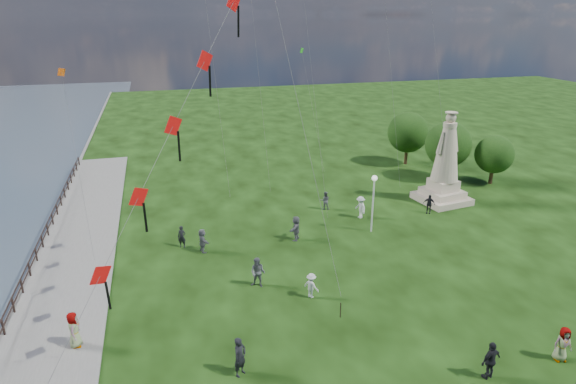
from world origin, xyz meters
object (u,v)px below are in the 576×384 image
object	(u,v)px
person_4	(563,344)
person_5	(202,241)
person_0	(240,357)
person_10	(74,331)
person_9	(429,204)
person_8	(360,207)
person_1	(258,273)
statue	(445,169)
person_6	(182,237)
person_7	(325,200)
person_2	(311,286)
person_3	(491,360)
lamppost	(374,192)
person_11	(296,228)

from	to	relation	value
person_4	person_5	xyz separation A→B (m)	(-14.88, 15.47, -0.03)
person_0	person_10	size ratio (longest dim) A/B	1.04
person_5	person_9	bearing A→B (deg)	-95.57
person_8	person_5	bearing A→B (deg)	-90.35
person_4	person_9	world-z (taller)	person_4
person_1	person_4	xyz separation A→B (m)	(12.21, -10.10, -0.06)
person_8	person_9	xyz separation A→B (m)	(5.75, -0.59, -0.10)
statue	person_5	xyz separation A→B (m)	(-20.87, -3.97, -2.10)
person_1	person_8	xyz separation A→B (m)	(9.96, 7.90, -0.03)
person_0	person_1	bearing A→B (deg)	31.96
person_6	person_7	size ratio (longest dim) A/B	1.02
person_10	person_4	bearing A→B (deg)	-105.26
person_2	person_4	bearing A→B (deg)	-167.55
person_4	person_1	bearing A→B (deg)	152.01
statue	person_4	distance (m)	20.45
statue	person_10	size ratio (longest dim) A/B	4.22
statue	person_1	xyz separation A→B (m)	(-18.20, -9.34, -2.00)
person_0	person_9	bearing A→B (deg)	-1.21
statue	person_3	xyz separation A→B (m)	(-9.97, -19.56, -2.00)
statue	person_1	bearing A→B (deg)	-160.92
person_0	person_1	xyz separation A→B (m)	(2.33, 7.07, -0.02)
statue	person_4	size ratio (longest dim) A/B	4.45
person_10	person_8	bearing A→B (deg)	-58.23
person_0	person_8	distance (m)	19.38
statue	person_6	xyz separation A→B (m)	(-22.17, -2.88, -2.15)
lamppost	person_9	world-z (taller)	lamppost
person_6	person_9	world-z (taller)	person_9
person_8	person_10	size ratio (longest dim) A/B	0.98
person_11	person_1	bearing A→B (deg)	-3.90
person_5	person_7	distance (m)	11.68
person_7	person_9	xyz separation A→B (m)	(7.81, -3.04, 0.03)
person_5	person_8	size ratio (longest dim) A/B	0.93
person_2	person_10	world-z (taller)	person_10
person_3	person_5	size ratio (longest dim) A/B	1.11
lamppost	person_1	xyz separation A→B (m)	(-9.74, -5.30, -2.24)
person_3	person_4	distance (m)	3.98
person_9	person_11	size ratio (longest dim) A/B	0.88
person_2	person_4	size ratio (longest dim) A/B	0.86
person_8	person_9	world-z (taller)	person_8
person_1	person_6	xyz separation A→B (m)	(-3.97, 6.46, -0.15)
person_1	person_8	distance (m)	12.72
person_4	person_11	xyz separation A→B (m)	(-8.25, 15.58, 0.03)
person_6	person_1	bearing A→B (deg)	-37.03
lamppost	person_2	size ratio (longest dim) A/B	2.94
person_2	person_10	size ratio (longest dim) A/B	0.81
statue	person_6	bearing A→B (deg)	179.33
person_10	statue	bearing A→B (deg)	-63.45
person_10	person_9	bearing A→B (deg)	-65.19
person_3	person_5	bearing A→B (deg)	-68.27
person_1	person_6	bearing A→B (deg)	153.16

